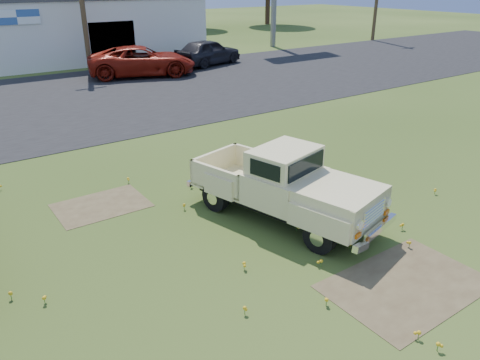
{
  "coord_description": "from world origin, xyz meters",
  "views": [
    {
      "loc": [
        -5.19,
        -7.12,
        5.28
      ],
      "look_at": [
        0.51,
        1.0,
        0.96
      ],
      "focal_mm": 35.0,
      "sensor_mm": 36.0,
      "label": 1
    }
  ],
  "objects": [
    {
      "name": "red_pickup",
      "position": [
        5.91,
        18.47,
        0.84
      ],
      "size": [
        6.61,
        4.61,
        1.68
      ],
      "primitive_type": "imported",
      "rotation": [
        0.0,
        0.0,
        1.24
      ],
      "color": "maroon",
      "rests_on": "ground"
    },
    {
      "name": "dirt_patch_a",
      "position": [
        1.5,
        -3.0,
        0.0
      ],
      "size": [
        3.0,
        2.0,
        0.01
      ],
      "primitive_type": "cube",
      "color": "brown",
      "rests_on": "ground"
    },
    {
      "name": "dark_sedan",
      "position": [
        10.91,
        19.41,
        0.82
      ],
      "size": [
        5.18,
        3.18,
        1.65
      ],
      "primitive_type": "imported",
      "rotation": [
        0.0,
        0.0,
        1.84
      ],
      "color": "black",
      "rests_on": "ground"
    },
    {
      "name": "ground",
      "position": [
        0.0,
        0.0,
        0.0
      ],
      "size": [
        140.0,
        140.0,
        0.0
      ],
      "primitive_type": "plane",
      "color": "#2F4516",
      "rests_on": "ground"
    },
    {
      "name": "asphalt_lot",
      "position": [
        0.0,
        15.0,
        0.0
      ],
      "size": [
        90.0,
        14.0,
        0.02
      ],
      "primitive_type": "cube",
      "color": "black",
      "rests_on": "ground"
    },
    {
      "name": "commercial_building",
      "position": [
        6.0,
        26.99,
        2.1
      ],
      "size": [
        14.2,
        8.2,
        4.15
      ],
      "color": "silver",
      "rests_on": "ground"
    },
    {
      "name": "dirt_patch_b",
      "position": [
        -2.0,
        3.5,
        0.0
      ],
      "size": [
        2.2,
        1.6,
        0.01
      ],
      "primitive_type": "cube",
      "color": "brown",
      "rests_on": "ground"
    },
    {
      "name": "vintage_pickup_truck",
      "position": [
        1.32,
        0.4,
        0.88
      ],
      "size": [
        3.02,
        5.14,
        1.75
      ],
      "primitive_type": null,
      "rotation": [
        0.0,
        0.0,
        0.25
      ],
      "color": "beige",
      "rests_on": "ground"
    }
  ]
}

